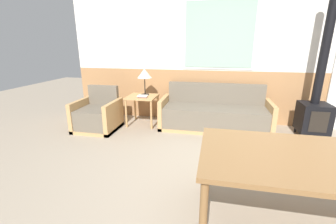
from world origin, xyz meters
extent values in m
plane|color=gray|center=(0.00, 0.00, 0.00)|extent=(16.00, 16.00, 0.00)
cube|color=#AD7A4C|center=(0.00, 2.63, 0.54)|extent=(7.20, 0.06, 1.08)
cube|color=silver|center=(0.00, 2.63, 1.89)|extent=(7.20, 0.06, 1.62)
cube|color=white|center=(-0.50, 2.59, 1.78)|extent=(1.40, 0.01, 1.33)
cube|color=#99BCA8|center=(-0.50, 2.58, 1.78)|extent=(1.32, 0.02, 1.25)
cube|color=tan|center=(-0.50, 2.10, 0.03)|extent=(2.08, 0.78, 0.06)
cube|color=#6B6051|center=(-0.50, 2.08, 0.25)|extent=(1.92, 0.70, 0.38)
cube|color=#6B6051|center=(-0.50, 2.44, 0.65)|extent=(1.92, 0.10, 0.41)
cube|color=tan|center=(-1.50, 2.10, 0.29)|extent=(0.08, 0.78, 0.58)
cube|color=tan|center=(0.50, 2.10, 0.29)|extent=(0.08, 0.78, 0.58)
cube|color=tan|center=(-2.71, 1.61, 0.03)|extent=(0.78, 0.74, 0.06)
cube|color=#6B6051|center=(-2.71, 1.59, 0.24)|extent=(0.62, 0.66, 0.37)
cube|color=#6B6051|center=(-2.71, 1.93, 0.62)|extent=(0.62, 0.10, 0.38)
cube|color=tan|center=(-3.06, 1.61, 0.28)|extent=(0.08, 0.74, 0.57)
cube|color=tan|center=(-2.36, 1.61, 0.28)|extent=(0.08, 0.74, 0.57)
cube|color=tan|center=(-1.95, 2.09, 0.58)|extent=(0.58, 0.58, 0.03)
cylinder|color=tan|center=(-2.21, 1.83, 0.28)|extent=(0.04, 0.04, 0.57)
cylinder|color=tan|center=(-1.69, 1.83, 0.28)|extent=(0.04, 0.04, 0.57)
cylinder|color=tan|center=(-2.21, 2.34, 0.28)|extent=(0.04, 0.04, 0.57)
cylinder|color=tan|center=(-1.69, 2.34, 0.28)|extent=(0.04, 0.04, 0.57)
cylinder|color=black|center=(-1.92, 2.19, 0.61)|extent=(0.16, 0.16, 0.02)
cylinder|color=black|center=(-1.92, 2.19, 0.78)|extent=(0.02, 0.02, 0.33)
cone|color=beige|center=(-1.92, 2.19, 1.04)|extent=(0.30, 0.30, 0.18)
cube|color=#994C84|center=(-1.90, 1.99, 0.61)|extent=(0.18, 0.13, 0.02)
cube|color=white|center=(-1.90, 1.98, 0.62)|extent=(0.20, 0.15, 0.02)
cube|color=olive|center=(0.29, -0.33, 0.71)|extent=(1.79, 0.98, 0.04)
cylinder|color=olive|center=(-0.55, -0.76, 0.34)|extent=(0.06, 0.06, 0.69)
cylinder|color=olive|center=(-0.55, 0.10, 0.34)|extent=(0.06, 0.06, 0.69)
cylinder|color=black|center=(1.02, 1.87, 0.05)|extent=(0.04, 0.04, 0.10)
cylinder|color=black|center=(1.40, 1.87, 0.05)|extent=(0.04, 0.04, 0.10)
cylinder|color=black|center=(1.02, 2.25, 0.05)|extent=(0.04, 0.04, 0.10)
cylinder|color=black|center=(1.40, 2.25, 0.05)|extent=(0.04, 0.04, 0.10)
cube|color=black|center=(1.21, 2.06, 0.36)|extent=(0.47, 0.47, 0.51)
cube|color=black|center=(1.21, 1.82, 0.36)|extent=(0.28, 0.01, 0.36)
cylinder|color=black|center=(1.21, 2.10, 1.58)|extent=(0.14, 0.14, 1.94)
camera|label=1|loc=(-0.52, -2.15, 1.59)|focal=24.00mm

